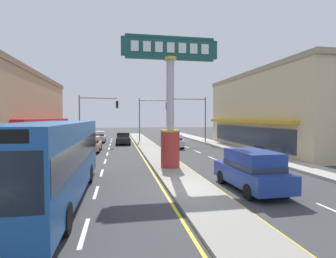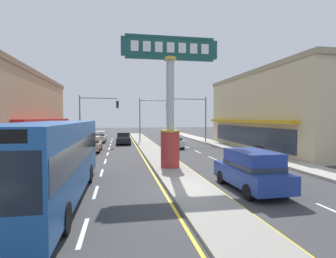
{
  "view_description": "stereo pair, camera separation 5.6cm",
  "coord_description": "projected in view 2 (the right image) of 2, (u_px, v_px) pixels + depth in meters",
  "views": [
    {
      "loc": [
        -3.41,
        -12.23,
        3.46
      ],
      "look_at": [
        0.24,
        7.28,
        2.6
      ],
      "focal_mm": 28.55,
      "sensor_mm": 36.0,
      "label": 1
    },
    {
      "loc": [
        -3.35,
        -12.24,
        3.46
      ],
      "look_at": [
        0.24,
        7.28,
        2.6
      ],
      "focal_mm": 28.55,
      "sensor_mm": 36.0,
      "label": 2
    }
  ],
  "objects": [
    {
      "name": "pedestrian_near_kerb",
      "position": [
        38.0,
        148.0,
        20.32
      ],
      "size": [
        0.42,
        0.45,
        1.68
      ],
      "color": "black",
      "rests_on": "sidewalk_left"
    },
    {
      "name": "sidewalk_left",
      "position": [
        63.0,
        151.0,
        26.88
      ],
      "size": [
        2.35,
        60.0,
        0.18
      ],
      "primitive_type": "cube",
      "color": "#ADA89E",
      "rests_on": "ground"
    },
    {
      "name": "sedan_near_left_lane",
      "position": [
        123.0,
        138.0,
        34.65
      ],
      "size": [
        1.87,
        4.32,
        1.53
      ],
      "color": "black",
      "rests_on": "ground"
    },
    {
      "name": "traffic_light_right_side",
      "position": [
        193.0,
        112.0,
        35.47
      ],
      "size": [
        4.86,
        0.46,
        6.2
      ],
      "color": "slate",
      "rests_on": "ground"
    },
    {
      "name": "storefront_right",
      "position": [
        288.0,
        111.0,
        29.51
      ],
      "size": [
        10.81,
        20.75,
        8.33
      ],
      "color": "beige",
      "rests_on": "ground"
    },
    {
      "name": "street_bench",
      "position": [
        258.0,
        150.0,
        23.37
      ],
      "size": [
        0.48,
        1.6,
        0.88
      ],
      "color": "#232328",
      "rests_on": "sidewalk_right"
    },
    {
      "name": "bus_near_right_lane",
      "position": [
        52.0,
        156.0,
        11.0
      ],
      "size": [
        2.62,
        11.21,
        3.26
      ],
      "color": "#1E5199",
      "rests_on": "ground"
    },
    {
      "name": "sedan_far_right_lane",
      "position": [
        99.0,
        137.0,
        37.27
      ],
      "size": [
        1.85,
        4.31,
        1.53
      ],
      "color": "silver",
      "rests_on": "ground"
    },
    {
      "name": "sidewalk_right",
      "position": [
        230.0,
        147.0,
        30.11
      ],
      "size": [
        2.35,
        60.0,
        0.18
      ],
      "primitive_type": "cube",
      "color": "#ADA89E",
      "rests_on": "ground"
    },
    {
      "name": "sedan_kerb_right",
      "position": [
        174.0,
        141.0,
        30.5
      ],
      "size": [
        1.93,
        4.35,
        1.53
      ],
      "color": "silver",
      "rests_on": "ground"
    },
    {
      "name": "lane_markings",
      "position": [
        150.0,
        149.0,
        29.14
      ],
      "size": [
        9.02,
        52.0,
        0.01
      ],
      "color": "silver",
      "rests_on": "ground"
    },
    {
      "name": "ground_plane",
      "position": [
        191.0,
        190.0,
        12.78
      ],
      "size": [
        160.0,
        160.0,
        0.0
      ],
      "primitive_type": "plane",
      "color": "#3A3A3D"
    },
    {
      "name": "suv_mid_left_lane",
      "position": [
        251.0,
        170.0,
        12.63
      ],
      "size": [
        2.04,
        4.64,
        1.9
      ],
      "color": "navy",
      "rests_on": "ground"
    },
    {
      "name": "traffic_light_left_side",
      "position": [
        94.0,
        111.0,
        33.46
      ],
      "size": [
        4.86,
        0.46,
        6.2
      ],
      "color": "slate",
      "rests_on": "ground"
    },
    {
      "name": "district_sign",
      "position": [
        170.0,
        106.0,
        17.71
      ],
      "size": [
        6.41,
        1.32,
        8.64
      ],
      "color": "#B7332D",
      "rests_on": "median_strip"
    },
    {
      "name": "sedan_far_left_oncoming",
      "position": [
        92.0,
        144.0,
        27.07
      ],
      "size": [
        1.88,
        4.32,
        1.53
      ],
      "color": "tan",
      "rests_on": "ground"
    },
    {
      "name": "traffic_light_median_far",
      "position": [
        150.0,
        112.0,
        38.41
      ],
      "size": [
        4.2,
        0.46,
        6.2
      ],
      "color": "slate",
      "rests_on": "ground"
    },
    {
      "name": "median_strip",
      "position": [
        149.0,
        147.0,
        30.46
      ],
      "size": [
        2.28,
        52.0,
        0.14
      ],
      "primitive_type": "cube",
      "color": "gray",
      "rests_on": "ground"
    }
  ]
}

